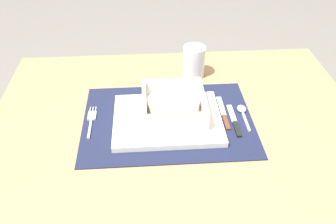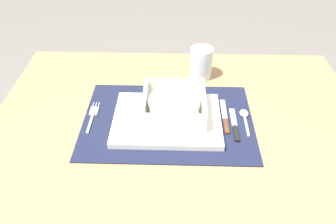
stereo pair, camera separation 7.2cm
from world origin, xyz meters
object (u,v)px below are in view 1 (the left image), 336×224
porridge_bowl (174,106)px  bread_knife (224,115)px  dining_table (177,146)px  fork (91,119)px  butter_knife (235,122)px  spoon (242,111)px  drinking_glass (194,63)px

porridge_bowl → bread_knife: (0.14, -0.00, -0.04)m
porridge_bowl → dining_table: bearing=8.6°
fork → bread_knife: 0.36m
porridge_bowl → butter_knife: size_ratio=1.22×
spoon → butter_knife: 0.05m
fork → drinking_glass: bearing=37.9°
butter_knife → bread_knife: same height
porridge_bowl → bread_knife: 0.14m
dining_table → drinking_glass: drinking_glass is taller
porridge_bowl → butter_knife: bearing=-11.9°
dining_table → bread_knife: (0.13, -0.00, 0.11)m
bread_knife → drinking_glass: bearing=102.1°
butter_knife → bread_knife: size_ratio=0.93×
dining_table → butter_knife: size_ratio=7.51×
spoon → bread_knife: spoon is taller
porridge_bowl → spoon: (0.19, 0.01, -0.03)m
dining_table → bread_knife: 0.17m
porridge_bowl → fork: porridge_bowl is taller
dining_table → spoon: 0.21m
spoon → butter_knife: spoon is taller
drinking_glass → dining_table: bearing=-108.0°
dining_table → fork: bearing=179.5°
porridge_bowl → fork: size_ratio=1.26×
dining_table → spoon: spoon is taller
bread_knife → drinking_glass: (-0.06, 0.22, 0.04)m
dining_table → porridge_bowl: size_ratio=6.17×
spoon → dining_table: bearing=179.6°
fork → butter_knife: 0.38m
fork → spoon: bearing=3.3°
spoon → bread_knife: bearing=-172.7°
drinking_glass → porridge_bowl: bearing=-110.5°
bread_knife → porridge_bowl: bearing=177.1°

